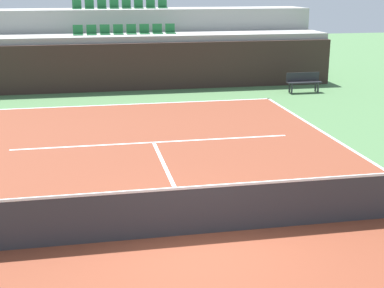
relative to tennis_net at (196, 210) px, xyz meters
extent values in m
plane|color=#477042|center=(0.00, 0.00, -0.51)|extent=(80.00, 80.00, 0.00)
cube|color=brown|center=(0.00, 0.00, -0.50)|extent=(11.00, 24.00, 0.01)
cube|color=white|center=(0.00, 11.95, -0.50)|extent=(11.00, 0.10, 0.00)
cube|color=white|center=(0.00, 6.40, -0.50)|extent=(8.26, 0.10, 0.00)
cube|color=white|center=(0.00, 3.20, -0.50)|extent=(0.10, 6.40, 0.00)
cube|color=#33231E|center=(0.00, 14.94, 0.52)|extent=(18.65, 0.30, 2.06)
cube|color=#9E9E99|center=(0.00, 16.29, 0.66)|extent=(18.65, 2.40, 2.33)
cube|color=#9E9E99|center=(0.00, 18.69, 1.17)|extent=(18.65, 2.40, 3.36)
cube|color=#1E6633|center=(-2.10, 16.29, 1.84)|extent=(0.44, 0.44, 0.04)
cube|color=#1E6633|center=(-2.10, 16.49, 2.06)|extent=(0.44, 0.04, 0.40)
cube|color=#1E6633|center=(-1.50, 16.29, 1.84)|extent=(0.44, 0.44, 0.04)
cube|color=#1E6633|center=(-1.50, 16.49, 2.06)|extent=(0.44, 0.04, 0.40)
cube|color=#1E6633|center=(-0.90, 16.29, 1.84)|extent=(0.44, 0.44, 0.04)
cube|color=#1E6633|center=(-0.90, 16.49, 2.06)|extent=(0.44, 0.04, 0.40)
cube|color=#1E6633|center=(-0.30, 16.29, 1.84)|extent=(0.44, 0.44, 0.04)
cube|color=#1E6633|center=(-0.30, 16.49, 2.06)|extent=(0.44, 0.04, 0.40)
cube|color=#1E6633|center=(0.30, 16.29, 1.84)|extent=(0.44, 0.44, 0.04)
cube|color=#1E6633|center=(0.30, 16.49, 2.06)|extent=(0.44, 0.04, 0.40)
cube|color=#1E6633|center=(0.90, 16.29, 1.84)|extent=(0.44, 0.44, 0.04)
cube|color=#1E6633|center=(0.90, 16.49, 2.06)|extent=(0.44, 0.04, 0.40)
cube|color=#1E6633|center=(1.50, 16.29, 1.84)|extent=(0.44, 0.44, 0.04)
cube|color=#1E6633|center=(1.50, 16.49, 2.06)|extent=(0.44, 0.04, 0.40)
cube|color=#1E6633|center=(2.10, 16.29, 1.84)|extent=(0.44, 0.44, 0.04)
cube|color=#1E6633|center=(2.10, 16.49, 2.06)|extent=(0.44, 0.04, 0.40)
cube|color=#1E6633|center=(-2.10, 18.69, 2.87)|extent=(0.44, 0.44, 0.04)
cube|color=#1E6633|center=(-2.10, 18.89, 3.09)|extent=(0.44, 0.04, 0.40)
cube|color=#1E6633|center=(-1.50, 18.69, 2.87)|extent=(0.44, 0.44, 0.04)
cube|color=#1E6633|center=(-1.50, 18.89, 3.09)|extent=(0.44, 0.04, 0.40)
cube|color=#1E6633|center=(-0.90, 18.69, 2.87)|extent=(0.44, 0.44, 0.04)
cube|color=#1E6633|center=(-0.90, 18.89, 3.09)|extent=(0.44, 0.04, 0.40)
cube|color=#1E6633|center=(-0.30, 18.69, 2.87)|extent=(0.44, 0.44, 0.04)
cube|color=#1E6633|center=(-0.30, 18.89, 3.09)|extent=(0.44, 0.04, 0.40)
cube|color=#1E6633|center=(0.30, 18.69, 2.87)|extent=(0.44, 0.44, 0.04)
cube|color=#1E6633|center=(0.30, 18.89, 3.09)|extent=(0.44, 0.04, 0.40)
cube|color=#1E6633|center=(0.90, 18.69, 2.87)|extent=(0.44, 0.44, 0.04)
cube|color=#1E6633|center=(0.90, 18.89, 3.09)|extent=(0.44, 0.04, 0.40)
cube|color=#1E6633|center=(1.50, 18.69, 2.87)|extent=(0.44, 0.44, 0.04)
cube|color=#1E6633|center=(1.50, 18.89, 3.09)|extent=(0.44, 0.04, 0.40)
cube|color=#1E6633|center=(2.10, 18.69, 2.87)|extent=(0.44, 0.44, 0.04)
cube|color=#1E6633|center=(2.10, 18.89, 3.09)|extent=(0.44, 0.04, 0.40)
cube|color=#333338|center=(0.00, 0.00, -0.04)|extent=(10.90, 0.02, 0.92)
cube|color=white|center=(0.00, 0.00, 0.45)|extent=(10.90, 0.04, 0.05)
cube|color=#232328|center=(7.39, 12.99, -0.06)|extent=(1.50, 0.40, 0.05)
cube|color=#232328|center=(7.39, 13.17, 0.16)|extent=(1.50, 0.04, 0.36)
cube|color=#2D2D33|center=(6.79, 12.85, -0.30)|extent=(0.06, 0.06, 0.42)
cube|color=#2D2D33|center=(7.99, 12.85, -0.30)|extent=(0.06, 0.06, 0.42)
cube|color=#2D2D33|center=(6.79, 13.13, -0.30)|extent=(0.06, 0.06, 0.42)
cube|color=#2D2D33|center=(7.99, 13.13, -0.30)|extent=(0.06, 0.06, 0.42)
camera|label=1|loc=(-1.92, -9.44, 4.08)|focal=52.05mm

